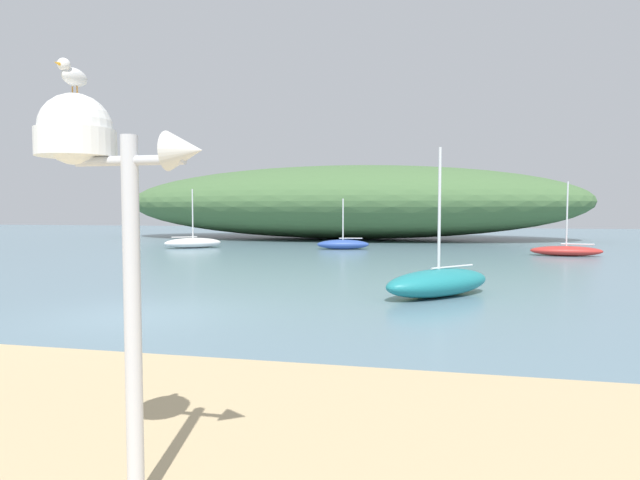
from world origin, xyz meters
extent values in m
plane|color=slate|center=(0.00, 0.00, 0.00)|extent=(120.00, 120.00, 0.00)
ellipsoid|color=#476B3D|center=(-0.68, 32.07, 2.94)|extent=(37.48, 14.68, 5.88)
cylinder|color=silver|center=(4.27, -7.26, 1.54)|extent=(0.12, 0.12, 2.67)
cylinder|color=silver|center=(4.27, -7.26, 2.69)|extent=(0.84, 0.07, 0.07)
cylinder|color=white|center=(3.85, -7.26, 2.83)|extent=(0.55, 0.55, 0.19)
sphere|color=white|center=(3.85, -7.26, 2.92)|extent=(0.51, 0.51, 0.51)
cone|color=silver|center=(4.69, -7.26, 2.75)|extent=(0.26, 0.28, 0.28)
cylinder|color=orange|center=(3.87, -7.26, 3.20)|extent=(0.01, 0.01, 0.05)
cylinder|color=orange|center=(3.83, -7.26, 3.20)|extent=(0.01, 0.01, 0.05)
ellipsoid|color=white|center=(3.85, -7.26, 3.29)|extent=(0.12, 0.24, 0.13)
ellipsoid|color=#9EA0A8|center=(3.85, -7.26, 3.31)|extent=(0.10, 0.22, 0.04)
sphere|color=white|center=(3.85, -7.36, 3.35)|extent=(0.09, 0.09, 0.09)
cone|color=gold|center=(3.84, -7.42, 3.35)|extent=(0.03, 0.05, 0.02)
ellipsoid|color=white|center=(-8.07, 19.45, 0.31)|extent=(3.48, 2.93, 0.62)
cylinder|color=silver|center=(-8.07, 19.45, 2.01)|extent=(0.08, 0.08, 3.16)
cylinder|color=silver|center=(-8.49, 19.16, 0.68)|extent=(1.30, 0.93, 0.06)
ellipsoid|color=#2D4C9E|center=(1.10, 20.33, 0.29)|extent=(3.20, 1.57, 0.57)
cylinder|color=silver|center=(1.10, 20.33, 1.70)|extent=(0.08, 0.08, 2.60)
cylinder|color=silver|center=(1.55, 20.41, 0.65)|extent=(1.37, 0.32, 0.06)
ellipsoid|color=#B72D28|center=(12.94, 18.25, 0.25)|extent=(3.49, 1.34, 0.51)
cylinder|color=silver|center=(12.94, 18.25, 2.06)|extent=(0.08, 0.08, 3.41)
cylinder|color=silver|center=(13.45, 18.22, 0.60)|extent=(1.54, 0.15, 0.06)
ellipsoid|color=teal|center=(6.49, 4.00, 0.37)|extent=(3.40, 3.53, 0.74)
cylinder|color=silver|center=(6.49, 4.00, 2.27)|extent=(0.08, 0.08, 3.49)
cylinder|color=silver|center=(6.87, 4.40, 0.77)|extent=(1.17, 1.25, 0.06)
camera|label=1|loc=(6.35, -10.62, 2.35)|focal=29.82mm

